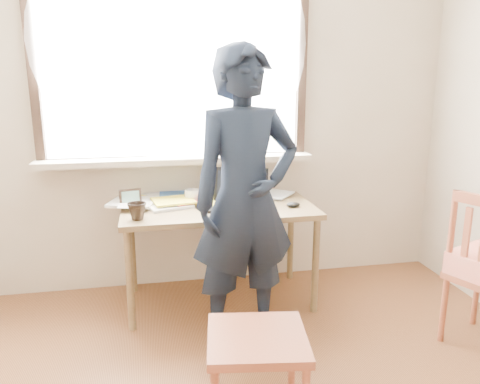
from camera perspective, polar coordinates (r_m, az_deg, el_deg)
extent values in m
cube|color=#C2B49C|center=(3.28, -4.37, 10.71)|extent=(3.50, 0.02, 2.60)
cube|color=white|center=(3.24, -8.09, 15.89)|extent=(1.70, 0.01, 1.30)
cube|color=black|center=(3.27, -7.67, 3.92)|extent=(1.82, 0.06, 0.06)
cube|color=black|center=(3.29, -24.08, 14.83)|extent=(0.06, 0.06, 1.30)
cube|color=black|center=(3.39, 7.52, 15.81)|extent=(0.06, 0.06, 1.30)
cube|color=#C2B49C|center=(3.20, -7.60, 3.89)|extent=(1.85, 0.20, 0.04)
cube|color=white|center=(3.17, -8.07, 17.75)|extent=(1.95, 0.02, 1.65)
cube|color=brown|center=(3.03, -2.58, -2.13)|extent=(1.24, 0.62, 0.04)
cylinder|color=brown|center=(2.87, -13.29, -10.52)|extent=(0.04, 0.04, 0.63)
cylinder|color=brown|center=(3.36, -13.01, -6.82)|extent=(0.04, 0.04, 0.63)
cylinder|color=brown|center=(3.03, 9.18, -8.91)|extent=(0.04, 0.04, 0.63)
cylinder|color=brown|center=(3.50, 6.19, -5.66)|extent=(0.04, 0.04, 0.63)
cube|color=black|center=(2.96, -0.26, -1.94)|extent=(0.42, 0.35, 0.02)
cube|color=black|center=(3.05, 0.11, 0.76)|extent=(0.36, 0.19, 0.23)
cube|color=black|center=(3.05, 0.11, 0.76)|extent=(0.31, 0.16, 0.19)
cube|color=black|center=(2.95, -0.29, -1.94)|extent=(0.34, 0.24, 0.00)
imported|color=white|center=(3.14, -5.79, -0.48)|extent=(0.15, 0.15, 0.09)
imported|color=black|center=(2.80, -12.43, -2.30)|extent=(0.13, 0.13, 0.10)
ellipsoid|color=black|center=(3.03, 6.50, -1.53)|extent=(0.09, 0.06, 0.03)
cube|color=white|center=(3.07, -8.79, -1.54)|extent=(0.29, 0.33, 0.02)
cube|color=yellow|center=(3.21, -9.87, -0.84)|extent=(0.34, 0.35, 0.01)
cube|color=white|center=(3.21, -13.87, -0.94)|extent=(0.28, 0.27, 0.02)
cube|color=yellow|center=(3.09, -10.57, -1.33)|extent=(0.33, 0.30, 0.01)
cube|color=white|center=(3.24, -4.36, -0.40)|extent=(0.33, 0.32, 0.01)
cube|color=white|center=(3.10, -4.86, -0.91)|extent=(0.26, 0.25, 0.01)
cube|color=white|center=(3.20, -13.04, -0.71)|extent=(0.30, 0.33, 0.01)
cube|color=white|center=(3.11, -11.65, -0.93)|extent=(0.32, 0.30, 0.02)
cube|color=white|center=(3.13, -13.99, -0.89)|extent=(0.37, 0.38, 0.02)
imported|color=white|center=(3.22, -10.59, -0.82)|extent=(0.33, 0.35, 0.03)
imported|color=white|center=(3.33, 3.10, -0.18)|extent=(0.29, 0.30, 0.02)
cube|color=black|center=(3.08, -13.20, -0.83)|extent=(0.14, 0.04, 0.11)
cube|color=#427433|center=(3.08, -13.20, -0.83)|extent=(0.11, 0.02, 0.08)
cube|color=#9D4F33|center=(2.06, 2.11, -17.51)|extent=(0.47, 0.45, 0.04)
cylinder|color=#9D4F33|center=(2.31, -3.01, -19.90)|extent=(0.03, 0.03, 0.39)
cylinder|color=#9D4F33|center=(2.34, 6.35, -19.59)|extent=(0.03, 0.03, 0.39)
cylinder|color=#9D4F33|center=(3.24, 26.85, -11.09)|extent=(0.03, 0.03, 0.39)
cylinder|color=#9D4F33|center=(2.97, 23.56, -13.02)|extent=(0.03, 0.03, 0.39)
cylinder|color=#9D4F33|center=(2.79, 24.38, -4.49)|extent=(0.03, 0.03, 0.47)
cube|color=#9D4F33|center=(2.76, 25.81, -5.46)|extent=(0.03, 0.04, 0.38)
imported|color=black|center=(2.54, 0.67, -1.02)|extent=(0.66, 0.50, 1.65)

